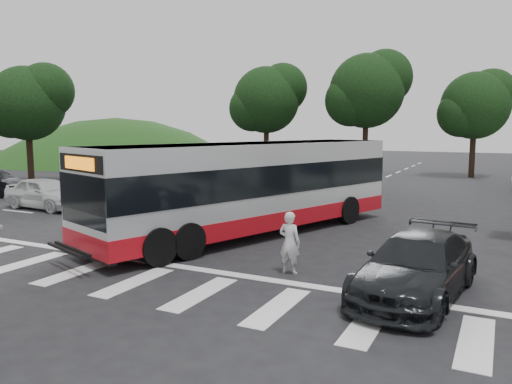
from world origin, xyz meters
The scene contains 11 objects.
ground centered at (0.00, 0.00, 0.00)m, with size 140.00×140.00×0.00m, color black.
hillside_nw centered at (-32.00, 30.00, 0.00)m, with size 44.00×44.00×10.00m, color #1A4315.
crosswalk_ladder centered at (0.00, -5.00, 0.01)m, with size 18.00×2.60×0.01m, color silver.
tree_north_a centered at (-1.92, 26.07, 6.92)m, with size 6.60×6.15×10.17m.
tree_north_b centered at (6.07, 28.06, 5.66)m, with size 5.72×5.33×8.43m.
tree_north_c centered at (-9.92, 24.06, 6.29)m, with size 6.16×5.74×9.30m.
tree_west_a centered at (-21.93, 10.06, 5.66)m, with size 5.72×5.33×8.43m.
transit_bus centered at (0.04, 1.56, 1.68)m, with size 2.81×12.97×3.35m, color #B6B9BC, non-canonical shape.
pedestrian centered at (3.24, -2.50, 0.85)m, with size 0.62×0.40×1.69m, color silver.
dark_sedan centered at (6.60, -2.89, 0.73)m, with size 2.04×5.01×1.45m, color black.
west_car_white centered at (-11.46, 2.16, 0.77)m, with size 1.81×4.50×1.53m, color silver.
Camera 1 is at (8.27, -14.61, 3.92)m, focal length 35.00 mm.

